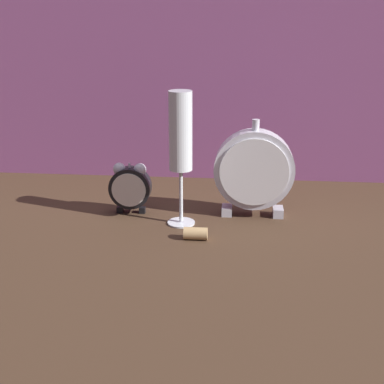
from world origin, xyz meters
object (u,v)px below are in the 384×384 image
Objects in this scene: mantel_clock_silver at (254,170)px; wine_cork at (196,233)px; alarm_clock_twin_bell at (130,186)px; champagne_flute at (181,140)px.

mantel_clock_silver is 4.57× the size of wine_cork.
champagne_flute is at bearing -23.69° from alarm_clock_twin_bell.
mantel_clock_silver is at bearing 1.37° from alarm_clock_twin_bell.
alarm_clock_twin_bell reaches higher than wine_cork.
alarm_clock_twin_bell is at bearing 140.09° from wine_cork.
champagne_flute reaches higher than mantel_clock_silver.
alarm_clock_twin_bell is at bearing -178.63° from mantel_clock_silver.
alarm_clock_twin_bell is 0.41× the size of champagne_flute.
wine_cork is (0.14, -0.12, -0.05)m from alarm_clock_twin_bell.
wine_cork is at bearing -39.91° from alarm_clock_twin_bell.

